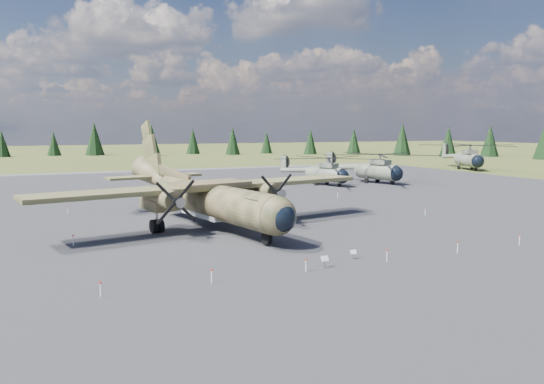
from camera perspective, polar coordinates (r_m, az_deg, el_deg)
name	(u,v)px	position (r m, az deg, el deg)	size (l,w,h in m)	color
ground	(275,229)	(46.31, 0.28, -3.99)	(500.00, 500.00, 0.00)	brown
apron	(235,212)	(55.44, -3.98, -2.20)	(120.00, 120.00, 0.04)	#5D5C62
transport_plane	(204,193)	(47.73, -7.32, -0.16)	(30.96, 27.83, 10.21)	#30351D
helicopter_near	(326,166)	(81.37, 5.84, 2.85)	(20.94, 21.71, 4.32)	#666759
helicopter_mid	(378,162)	(85.77, 11.29, 3.16)	(22.57, 23.73, 4.75)	#666759
helicopter_far	(469,152)	(119.01, 20.39, 4.07)	(26.53, 26.67, 5.33)	#666759
info_placard_left	(325,260)	(33.70, 5.68, -7.27)	(0.50, 0.21, 0.78)	gray
info_placard_right	(353,253)	(36.16, 8.74, -6.49)	(0.43, 0.22, 0.64)	gray
barrier_fence	(270,224)	(45.97, -0.20, -3.43)	(33.12, 29.62, 0.85)	white
treeline	(352,177)	(43.55, 8.55, 1.63)	(288.89, 288.28, 10.96)	black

